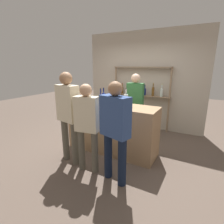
{
  "coord_description": "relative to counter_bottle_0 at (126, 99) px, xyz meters",
  "views": [
    {
      "loc": [
        1.74,
        -3.12,
        1.85
      ],
      "look_at": [
        0.0,
        0.0,
        0.89
      ],
      "focal_mm": 28.0,
      "sensor_mm": 36.0,
      "label": 1
    }
  ],
  "objects": [
    {
      "name": "counter_bottle_0",
      "position": [
        0.0,
        0.0,
        0.0
      ],
      "size": [
        0.08,
        0.08,
        0.36
      ],
      "color": "silver",
      "rests_on": "bar_counter"
    },
    {
      "name": "customer_left",
      "position": [
        -0.8,
        -0.79,
        -0.17
      ],
      "size": [
        0.49,
        0.28,
        1.74
      ],
      "rotation": [
        0.0,
        0.0,
        1.39
      ],
      "color": "#575347",
      "rests_on": "ground_plane"
    },
    {
      "name": "counter_bottle_3",
      "position": [
        -1.04,
        0.12,
        -0.01
      ],
      "size": [
        0.08,
        0.08,
        0.35
      ],
      "color": "brown",
      "rests_on": "bar_counter"
    },
    {
      "name": "server_behind_counter",
      "position": [
        -0.12,
        0.79,
        -0.2
      ],
      "size": [
        0.41,
        0.22,
        1.66
      ],
      "rotation": [
        0.0,
        0.0,
        -1.5
      ],
      "color": "black",
      "rests_on": "ground_plane"
    },
    {
      "name": "wine_glass",
      "position": [
        0.11,
        -0.03,
        -0.03
      ],
      "size": [
        0.08,
        0.08,
        0.16
      ],
      "color": "silver",
      "rests_on": "bar_counter"
    },
    {
      "name": "ground_plane",
      "position": [
        -0.32,
        0.0,
        -1.19
      ],
      "size": [
        16.0,
        16.0,
        0.0
      ],
      "primitive_type": "plane",
      "color": "brown"
    },
    {
      "name": "bar_counter",
      "position": [
        -0.32,
        0.0,
        -0.67
      ],
      "size": [
        1.94,
        0.62,
        1.05
      ],
      "primitive_type": "cube",
      "color": "#997551",
      "rests_on": "ground_plane"
    },
    {
      "name": "counter_bottle_1",
      "position": [
        -0.56,
        -0.05,
        -0.02
      ],
      "size": [
        0.07,
        0.07,
        0.34
      ],
      "color": "#0F1956",
      "rests_on": "bar_counter"
    },
    {
      "name": "back_wall",
      "position": [
        -0.32,
        1.92,
        0.21
      ],
      "size": [
        3.54,
        0.12,
        2.8
      ],
      "primitive_type": "cube",
      "color": "#B2A899",
      "rests_on": "ground_plane"
    },
    {
      "name": "customer_center",
      "position": [
        -0.31,
        -0.87,
        -0.27
      ],
      "size": [
        0.43,
        0.24,
        1.57
      ],
      "rotation": [
        0.0,
        0.0,
        1.74
      ],
      "color": "#575347",
      "rests_on": "ground_plane"
    },
    {
      "name": "cork_jar",
      "position": [
        -0.3,
        0.12,
        -0.08
      ],
      "size": [
        0.1,
        0.1,
        0.13
      ],
      "color": "silver",
      "rests_on": "bar_counter"
    },
    {
      "name": "back_shelf",
      "position": [
        -0.3,
        1.74,
        -0.02
      ],
      "size": [
        1.7,
        0.18,
        1.81
      ],
      "color": "#897056",
      "rests_on": "ground_plane"
    },
    {
      "name": "customer_right",
      "position": [
        0.24,
        -0.9,
        -0.25
      ],
      "size": [
        0.52,
        0.33,
        1.63
      ],
      "rotation": [
        0.0,
        0.0,
        1.31
      ],
      "color": "#121C33",
      "rests_on": "ground_plane"
    },
    {
      "name": "counter_bottle_2",
      "position": [
        -0.65,
        0.21,
        -0.03
      ],
      "size": [
        0.08,
        0.08,
        0.31
      ],
      "color": "#0F1956",
      "rests_on": "bar_counter"
    },
    {
      "name": "ice_bucket",
      "position": [
        -0.34,
        -0.07,
        -0.04
      ],
      "size": [
        0.23,
        0.23,
        0.2
      ],
      "color": "#846647",
      "rests_on": "bar_counter"
    }
  ]
}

